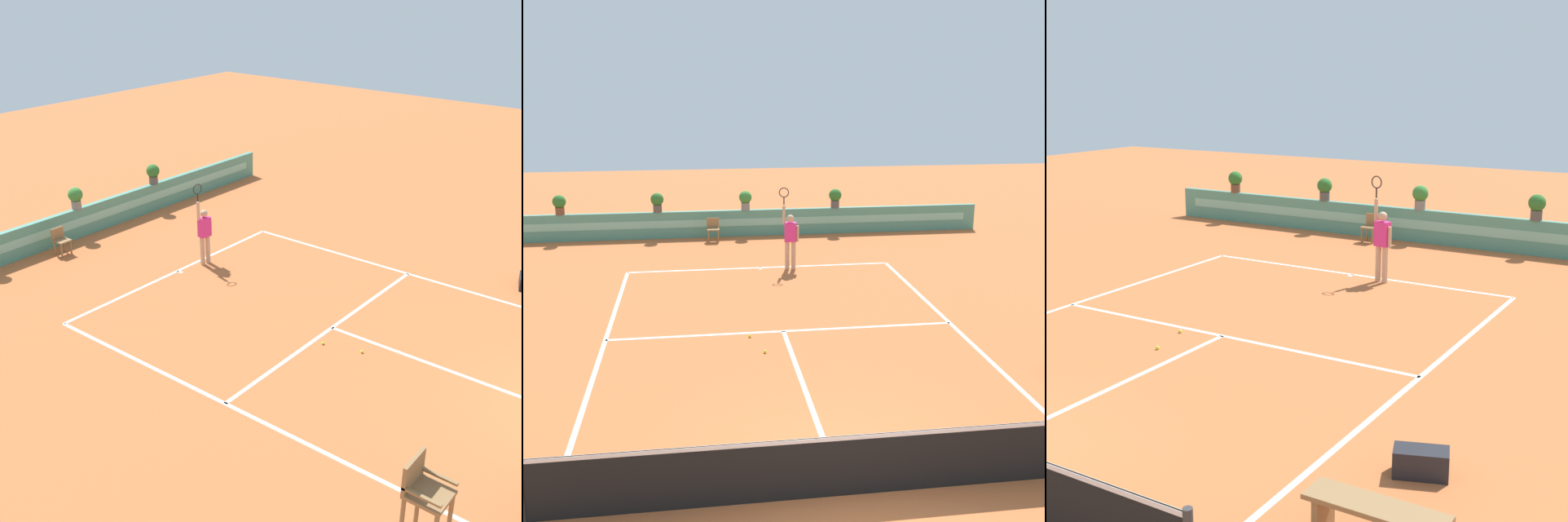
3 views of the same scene
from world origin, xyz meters
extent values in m
plane|color=#BC6033|center=(0.00, 6.00, 0.00)|extent=(60.00, 60.00, 0.00)
cube|color=white|center=(0.00, 11.89, 0.00)|extent=(8.22, 0.10, 0.01)
cube|color=white|center=(0.00, 6.40, 0.00)|extent=(8.22, 0.10, 0.01)
cube|color=white|center=(0.00, 3.20, 0.00)|extent=(0.10, 6.40, 0.01)
cube|color=white|center=(-4.11, 5.95, 0.00)|extent=(0.10, 11.89, 0.01)
cube|color=white|center=(4.11, 5.95, 0.00)|extent=(0.10, 11.89, 0.01)
cube|color=white|center=(0.00, 11.79, 0.00)|extent=(0.10, 0.20, 0.01)
cube|color=#4C8E7A|center=(0.00, 16.39, 0.50)|extent=(18.00, 0.20, 1.00)
cube|color=#7ABCA8|center=(0.00, 16.29, 0.55)|extent=(17.10, 0.01, 0.28)
cylinder|color=olive|center=(-5.35, 1.46, 0.80)|extent=(0.07, 0.07, 1.60)
cube|color=olive|center=(-5.60, 1.20, 1.63)|extent=(0.60, 0.60, 0.06)
cube|color=olive|center=(-5.60, 1.47, 1.90)|extent=(0.60, 0.06, 0.48)
cube|color=olive|center=(-5.87, 1.20, 1.78)|extent=(0.06, 0.60, 0.04)
cube|color=olive|center=(-5.33, 1.20, 1.78)|extent=(0.06, 0.60, 0.04)
cylinder|color=olive|center=(-1.52, 15.41, 0.23)|extent=(0.05, 0.05, 0.45)
cylinder|color=olive|center=(-1.17, 15.41, 0.23)|extent=(0.05, 0.05, 0.45)
cylinder|color=olive|center=(-1.52, 15.77, 0.23)|extent=(0.05, 0.05, 0.45)
cylinder|color=olive|center=(-1.17, 15.77, 0.23)|extent=(0.05, 0.05, 0.45)
cube|color=olive|center=(-1.35, 15.59, 0.47)|extent=(0.44, 0.44, 0.04)
cube|color=olive|center=(-1.35, 15.79, 0.67)|extent=(0.44, 0.04, 0.36)
cylinder|color=tan|center=(1.03, 11.58, 0.45)|extent=(0.14, 0.14, 0.90)
cylinder|color=tan|center=(0.83, 11.62, 0.45)|extent=(0.14, 0.14, 0.90)
cube|color=#E52D84|center=(0.93, 11.60, 1.20)|extent=(0.40, 0.29, 0.60)
sphere|color=tan|center=(0.93, 11.60, 1.63)|extent=(0.22, 0.22, 0.22)
cylinder|color=tan|center=(0.73, 11.64, 1.75)|extent=(0.09, 0.09, 0.55)
cylinder|color=black|center=(0.73, 11.64, 2.17)|extent=(0.04, 0.04, 0.24)
torus|color=#262626|center=(0.73, 11.64, 2.43)|extent=(0.31, 0.09, 0.31)
cylinder|color=tan|center=(1.15, 11.56, 1.15)|extent=(0.09, 0.09, 0.50)
sphere|color=#CCE033|center=(-0.57, 5.19, 0.03)|extent=(0.07, 0.07, 0.07)
sphere|color=#CCE033|center=(-0.82, 6.13, 0.03)|extent=(0.07, 0.07, 0.07)
cylinder|color=#514C47|center=(3.37, 16.39, 1.14)|extent=(0.32, 0.32, 0.28)
sphere|color=#2D6B28|center=(3.37, 16.39, 1.48)|extent=(0.48, 0.48, 0.48)
cylinder|color=gray|center=(-0.08, 16.39, 1.14)|extent=(0.32, 0.32, 0.28)
sphere|color=#387F33|center=(-0.08, 16.39, 1.48)|extent=(0.48, 0.48, 0.48)
camera|label=1|loc=(-12.98, -1.60, 8.61)|focal=47.16mm
camera|label=2|loc=(-1.96, -7.94, 5.73)|focal=45.07mm
camera|label=3|loc=(8.65, -4.97, 4.91)|focal=53.25mm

